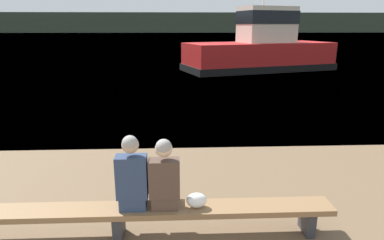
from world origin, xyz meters
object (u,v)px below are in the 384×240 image
object	(u,v)px
bench_main	(118,214)
person_right	(164,178)
shopping_bag	(197,200)
tugboat_red	(260,51)
person_left	(132,177)

from	to	relation	value
bench_main	person_right	distance (m)	0.79
person_right	shopping_bag	size ratio (longest dim) A/B	3.58
person_right	shopping_bag	bearing A→B (deg)	-3.60
shopping_bag	tugboat_red	size ratio (longest dim) A/B	0.03
bench_main	person_right	size ratio (longest dim) A/B	5.96
person_right	shopping_bag	xyz separation A→B (m)	(0.41, -0.03, -0.32)
person_left	person_right	distance (m)	0.41
person_left	shopping_bag	world-z (taller)	person_left
shopping_bag	tugboat_red	world-z (taller)	tugboat_red
bench_main	person_right	bearing A→B (deg)	0.75
person_left	shopping_bag	distance (m)	0.89
person_left	tugboat_red	xyz separation A→B (m)	(5.85, 17.50, 0.34)
person_left	person_right	bearing A→B (deg)	0.16
bench_main	person_right	xyz separation A→B (m)	(0.62, 0.01, 0.50)
bench_main	person_left	distance (m)	0.56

